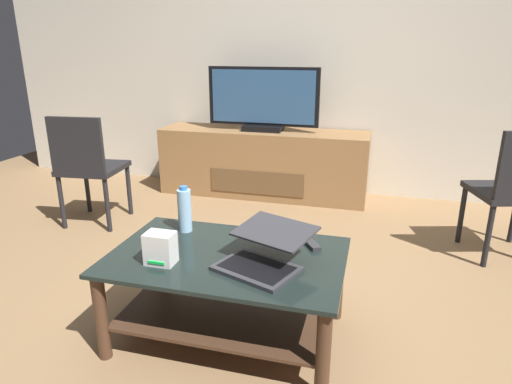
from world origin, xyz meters
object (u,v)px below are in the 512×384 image
at_px(television, 263,101).
at_px(tv_remote, 310,243).
at_px(coffee_table, 227,281).
at_px(laptop, 264,253).
at_px(cell_phone, 165,236).
at_px(side_chair, 87,164).
at_px(router_box, 160,248).
at_px(water_bottle_near, 185,210).
at_px(media_cabinet, 263,163).

xyz_separation_m(television, tv_remote, (0.75, -1.96, -0.44)).
height_order(coffee_table, laptop, laptop).
relative_size(coffee_table, cell_phone, 7.79).
bearing_deg(side_chair, television, 44.32).
distance_m(router_box, tv_remote, 0.72).
bearing_deg(television, coffee_table, -79.91).
height_order(laptop, router_box, laptop).
relative_size(laptop, router_box, 3.27).
relative_size(water_bottle_near, tv_remote, 1.53).
bearing_deg(cell_phone, coffee_table, -54.39).
distance_m(media_cabinet, side_chair, 1.59).
relative_size(side_chair, cell_phone, 6.29).
distance_m(cell_phone, tv_remote, 0.74).
relative_size(side_chair, router_box, 6.03).
bearing_deg(side_chair, water_bottle_near, -35.95).
height_order(laptop, tv_remote, laptop).
bearing_deg(laptop, coffee_table, 163.40).
bearing_deg(cell_phone, television, 52.33).
bearing_deg(side_chair, laptop, -33.94).
xyz_separation_m(coffee_table, water_bottle_near, (-0.30, 0.21, 0.25)).
bearing_deg(router_box, television, 93.20).
relative_size(television, router_box, 6.99).
height_order(coffee_table, side_chair, side_chair).
relative_size(laptop, water_bottle_near, 1.95).
relative_size(media_cabinet, tv_remote, 12.09).
bearing_deg(water_bottle_near, laptop, -28.68).
relative_size(coffee_table, water_bottle_near, 4.45).
bearing_deg(cell_phone, router_box, -105.14).
bearing_deg(cell_phone, side_chair, 101.08).
height_order(television, cell_phone, television).
bearing_deg(water_bottle_near, router_box, -83.01).
xyz_separation_m(media_cabinet, cell_phone, (0.02, -2.09, 0.14)).
relative_size(water_bottle_near, cell_phone, 1.75).
xyz_separation_m(coffee_table, side_chair, (-1.50, 1.08, 0.20)).
distance_m(coffee_table, water_bottle_near, 0.45).
height_order(coffee_table, tv_remote, tv_remote).
height_order(router_box, water_bottle_near, water_bottle_near).
bearing_deg(side_chair, coffee_table, -35.81).
distance_m(router_box, cell_phone, 0.29).
relative_size(router_box, tv_remote, 0.91).
height_order(coffee_table, water_bottle_near, water_bottle_near).
height_order(cell_phone, tv_remote, tv_remote).
bearing_deg(water_bottle_near, media_cabinet, 92.46).
bearing_deg(media_cabinet, television, -90.00).
bearing_deg(coffee_table, side_chair, 144.19).
bearing_deg(cell_phone, tv_remote, -30.02).
height_order(television, side_chair, television).
bearing_deg(tv_remote, television, 78.08).
bearing_deg(router_box, coffee_table, 31.24).
distance_m(coffee_table, cell_phone, 0.41).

